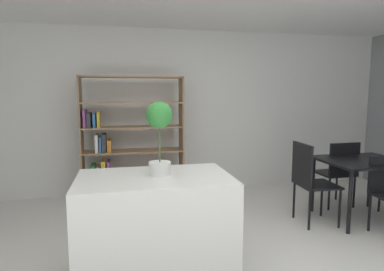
# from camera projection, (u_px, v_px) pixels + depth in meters

# --- Properties ---
(back_partition) EXTENTS (7.33, 0.06, 2.56)m
(back_partition) POSITION_uv_depth(u_px,v_px,m) (170.00, 112.00, 5.22)
(back_partition) COLOR white
(back_partition) RESTS_ON ground_plane
(kitchen_island) EXTENTS (1.26, 0.79, 0.89)m
(kitchen_island) POSITION_uv_depth(u_px,v_px,m) (155.00, 228.00, 2.75)
(kitchen_island) COLOR white
(kitchen_island) RESTS_ON ground_plane
(potted_plant_on_island) EXTENTS (0.22, 0.22, 0.61)m
(potted_plant_on_island) POSITION_uv_depth(u_px,v_px,m) (159.00, 129.00, 2.70)
(potted_plant_on_island) COLOR white
(potted_plant_on_island) RESTS_ON kitchen_island
(open_bookshelf) EXTENTS (1.45, 0.36, 1.81)m
(open_bookshelf) POSITION_uv_depth(u_px,v_px,m) (124.00, 141.00, 4.76)
(open_bookshelf) COLOR #997551
(open_bookshelf) RESTS_ON ground_plane
(dining_table) EXTENTS (1.00, 0.84, 0.75)m
(dining_table) POSITION_uv_depth(u_px,v_px,m) (362.00, 166.00, 4.05)
(dining_table) COLOR black
(dining_table) RESTS_ON ground_plane
(dining_chair_island_side) EXTENTS (0.46, 0.47, 0.98)m
(dining_chair_island_side) POSITION_uv_depth(u_px,v_px,m) (309.00, 176.00, 3.92)
(dining_chair_island_side) COLOR black
(dining_chair_island_side) RESTS_ON ground_plane
(dining_chair_far) EXTENTS (0.47, 0.44, 0.91)m
(dining_chair_far) POSITION_uv_depth(u_px,v_px,m) (339.00, 168.00, 4.50)
(dining_chair_far) COLOR black
(dining_chair_far) RESTS_ON ground_plane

